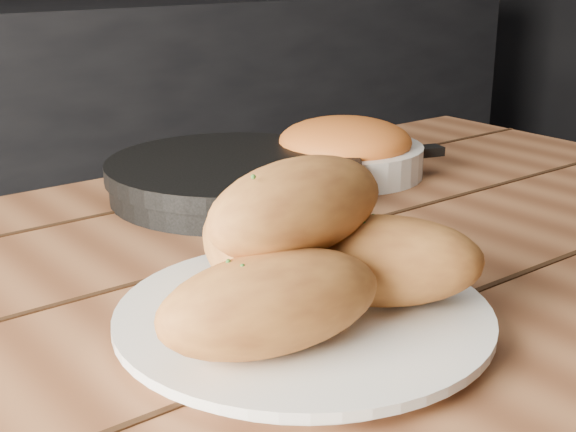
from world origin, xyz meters
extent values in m
cube|color=black|center=(0.00, 1.70, 0.45)|extent=(2.80, 0.60, 0.90)
cube|color=brown|center=(-0.56, 0.07, 0.73)|extent=(1.38, 0.89, 0.04)
cylinder|color=brown|center=(0.09, 0.42, 0.35)|extent=(0.07, 0.07, 0.71)
cylinder|color=white|center=(-0.62, 0.01, 0.76)|extent=(0.27, 0.27, 0.01)
cylinder|color=white|center=(-0.62, 0.01, 0.76)|extent=(0.30, 0.30, 0.01)
ellipsoid|color=#C77E37|center=(-0.68, -0.03, 0.80)|extent=(0.18, 0.10, 0.07)
ellipsoid|color=#C77E37|center=(-0.56, -0.02, 0.80)|extent=(0.17, 0.16, 0.07)
ellipsoid|color=#C77E37|center=(-0.62, 0.07, 0.80)|extent=(0.12, 0.17, 0.07)
ellipsoid|color=#C77E37|center=(-0.63, 0.00, 0.86)|extent=(0.17, 0.10, 0.07)
cylinder|color=black|center=(-0.45, 0.34, 0.77)|extent=(0.30, 0.30, 0.03)
cylinder|color=black|center=(-0.45, 0.34, 0.79)|extent=(0.31, 0.31, 0.02)
cube|color=black|center=(-0.24, 0.28, 0.78)|extent=(0.14, 0.06, 0.01)
cylinder|color=white|center=(-0.28, 0.33, 0.77)|extent=(0.21, 0.21, 0.04)
ellipsoid|color=orange|center=(-0.28, 0.33, 0.80)|extent=(0.18, 0.18, 0.06)
camera|label=1|loc=(-0.98, -0.43, 1.04)|focal=50.00mm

